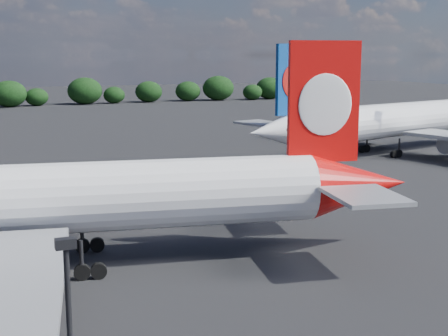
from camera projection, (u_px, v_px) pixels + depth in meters
name	position (u px, v px, depth m)	size (l,w,h in m)	color
qantas_airliner	(75.00, 200.00, 47.84)	(53.26, 50.83, 17.40)	white
china_southern_airliner	(385.00, 122.00, 102.45)	(54.09, 51.78, 17.82)	white
billboard_yellow	(16.00, 94.00, 200.63)	(5.00, 0.30, 5.50)	gold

